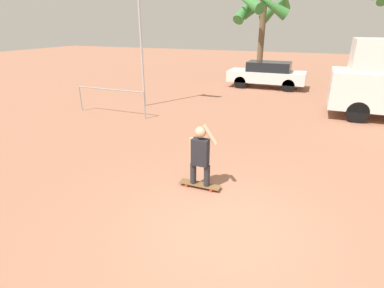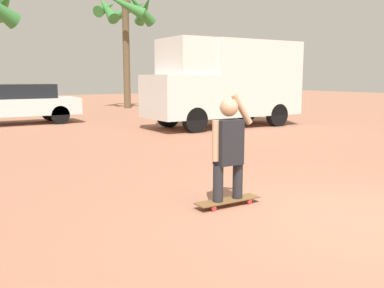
{
  "view_description": "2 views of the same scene",
  "coord_description": "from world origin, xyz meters",
  "px_view_note": "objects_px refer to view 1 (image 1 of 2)",
  "views": [
    {
      "loc": [
        1.17,
        -4.46,
        3.5
      ],
      "look_at": [
        -1.27,
        1.54,
        0.91
      ],
      "focal_mm": 28.0,
      "sensor_mm": 36.0,
      "label": 1
    },
    {
      "loc": [
        -4.34,
        -3.37,
        1.75
      ],
      "look_at": [
        -0.9,
        2.22,
        0.73
      ],
      "focal_mm": 40.0,
      "sensor_mm": 36.0,
      "label": 2
    }
  ],
  "objects_px": {
    "skateboard": "(200,185)",
    "flagpole": "(142,21)",
    "parked_car_white": "(267,74)",
    "palm_tree_center_background": "(264,7)",
    "person_skateboarder": "(200,153)"
  },
  "relations": [
    {
      "from": "skateboard",
      "to": "flagpole",
      "type": "height_order",
      "value": "flagpole"
    },
    {
      "from": "parked_car_white",
      "to": "skateboard",
      "type": "bearing_deg",
      "value": -87.61
    },
    {
      "from": "skateboard",
      "to": "flagpole",
      "type": "relative_size",
      "value": 0.15
    },
    {
      "from": "palm_tree_center_background",
      "to": "flagpole",
      "type": "bearing_deg",
      "value": -108.81
    },
    {
      "from": "person_skateboarder",
      "to": "flagpole",
      "type": "distance_m",
      "value": 8.29
    },
    {
      "from": "parked_car_white",
      "to": "flagpole",
      "type": "distance_m",
      "value": 8.34
    },
    {
      "from": "skateboard",
      "to": "flagpole",
      "type": "distance_m",
      "value": 8.59
    },
    {
      "from": "person_skateboarder",
      "to": "palm_tree_center_background",
      "type": "height_order",
      "value": "palm_tree_center_background"
    },
    {
      "from": "skateboard",
      "to": "flagpole",
      "type": "bearing_deg",
      "value": 129.02
    },
    {
      "from": "skateboard",
      "to": "flagpole",
      "type": "xyz_separation_m",
      "value": [
        -4.92,
        6.07,
        3.58
      ]
    },
    {
      "from": "palm_tree_center_background",
      "to": "person_skateboarder",
      "type": "bearing_deg",
      "value": -84.24
    },
    {
      "from": "flagpole",
      "to": "person_skateboarder",
      "type": "bearing_deg",
      "value": -50.99
    },
    {
      "from": "parked_car_white",
      "to": "palm_tree_center_background",
      "type": "height_order",
      "value": "palm_tree_center_background"
    },
    {
      "from": "skateboard",
      "to": "parked_car_white",
      "type": "height_order",
      "value": "parked_car_white"
    },
    {
      "from": "skateboard",
      "to": "palm_tree_center_background",
      "type": "bearing_deg",
      "value": 95.76
    }
  ]
}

